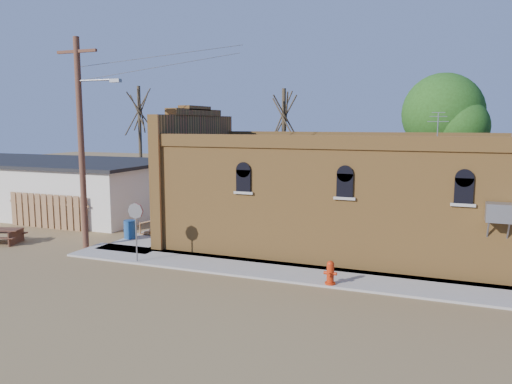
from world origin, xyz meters
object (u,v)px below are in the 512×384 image
(stop_sign, at_px, (136,217))
(picnic_table, at_px, (3,234))
(utility_pole, at_px, (82,139))
(trash_barrel, at_px, (130,229))
(fire_hydrant, at_px, (330,273))
(brick_bar, at_px, (330,194))

(stop_sign, bearing_deg, picnic_table, -167.81)
(utility_pole, xyz_separation_m, trash_barrel, (0.84, 1.98, -4.27))
(utility_pole, relative_size, stop_sign, 3.89)
(utility_pole, distance_m, fire_hydrant, 11.98)
(stop_sign, height_order, trash_barrel, stop_sign)
(fire_hydrant, distance_m, stop_sign, 7.80)
(brick_bar, bearing_deg, trash_barrel, -165.52)
(picnic_table, bearing_deg, stop_sign, -21.27)
(brick_bar, height_order, trash_barrel, brick_bar)
(brick_bar, xyz_separation_m, picnic_table, (-13.91, -4.99, -1.90))
(fire_hydrant, xyz_separation_m, stop_sign, (-7.68, 0.00, 1.38))
(stop_sign, distance_m, trash_barrel, 4.32)
(stop_sign, bearing_deg, brick_bar, 56.85)
(trash_barrel, height_order, picnic_table, trash_barrel)
(brick_bar, distance_m, stop_sign, 8.41)
(fire_hydrant, xyz_separation_m, trash_barrel, (-10.27, 3.19, 0.03))
(brick_bar, distance_m, trash_barrel, 9.42)
(stop_sign, bearing_deg, trash_barrel, 145.13)
(utility_pole, height_order, stop_sign, utility_pole)
(stop_sign, distance_m, picnic_table, 7.70)
(brick_bar, distance_m, utility_pole, 10.96)
(brick_bar, bearing_deg, fire_hydrant, -76.39)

